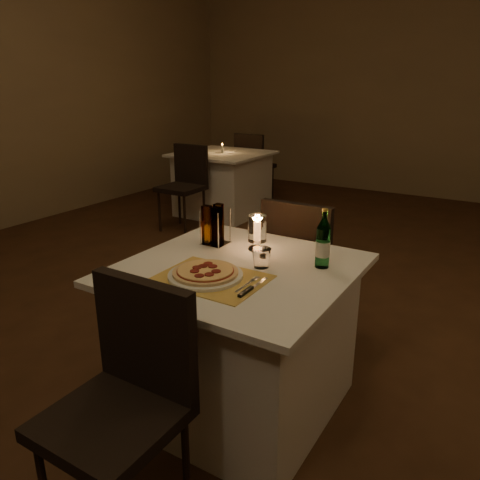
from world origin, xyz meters
The scene contains 18 objects.
floor centered at (0.00, 0.00, -0.01)m, with size 8.00×10.00×0.02m, color #422615.
wall_back centered at (0.00, 5.01, 1.50)m, with size 8.00×0.02×3.00m, color #8B7451.
main_table centered at (-0.25, -0.18, 0.37)m, with size 1.00×1.00×0.74m.
chair_near centered at (-0.25, -0.90, 0.55)m, with size 0.42×0.42×0.90m.
chair_far centered at (-0.25, 0.53, 0.55)m, with size 0.42×0.42×0.90m.
placemat centered at (-0.27, -0.36, 0.74)m, with size 0.45×0.34×0.00m, color gold.
plate centered at (-0.30, -0.36, 0.75)m, with size 0.32×0.32×0.01m, color white.
pizza centered at (-0.30, -0.36, 0.77)m, with size 0.28×0.28×0.02m.
fork centered at (-0.11, -0.33, 0.75)m, with size 0.02×0.18×0.00m.
knife centered at (-0.07, -0.39, 0.75)m, with size 0.02×0.22×0.01m.
tumbler centered at (-0.16, -0.13, 0.78)m, with size 0.09×0.09×0.09m, color white, non-canonical shape.
water_bottle centered at (0.07, 0.01, 0.85)m, with size 0.07×0.07×0.27m.
hurricane_candle centered at (-0.29, 0.06, 0.84)m, with size 0.09×0.09×0.18m.
cruet_caddy centered at (-0.51, 0.01, 0.84)m, with size 0.12×0.12×0.21m.
neighbor_table_left centered at (-2.30, 2.78, 0.37)m, with size 1.00×1.00×0.74m.
neighbor_chair_la centered at (-2.30, 2.07, 0.55)m, with size 0.42×0.42×0.90m.
neighbor_chair_lb centered at (-2.30, 3.49, 0.55)m, with size 0.42×0.42×0.90m.
neighbor_candle_left centered at (-2.30, 2.78, 0.79)m, with size 0.03×0.03×0.11m.
Camera 1 is at (0.78, -1.85, 1.53)m, focal length 35.00 mm.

